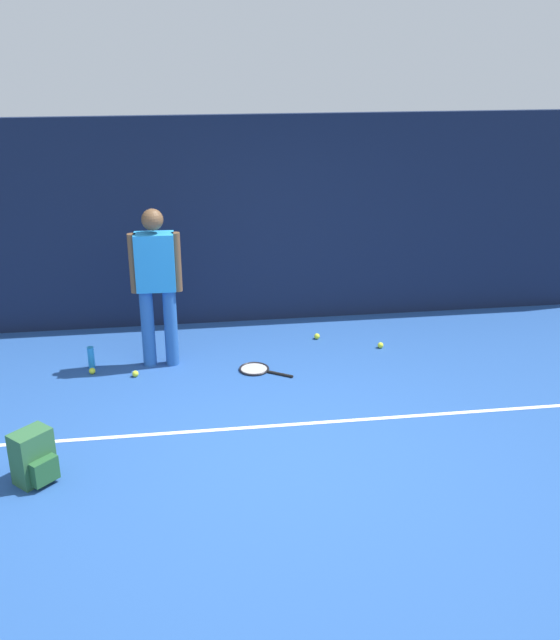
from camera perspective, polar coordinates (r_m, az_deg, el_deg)
name	(u,v)px	position (r m, az deg, el deg)	size (l,w,h in m)	color
ground_plane	(286,444)	(6.41, 0.51, -9.66)	(12.00, 12.00, 0.00)	#234C93
back_fence	(249,222)	(8.72, -2.41, 7.69)	(10.00, 0.10, 2.48)	#141E38
court_line	(281,425)	(6.68, 0.10, -8.24)	(9.00, 0.05, 0.00)	white
tennis_player	(156,279)	(7.61, -9.67, 3.19)	(0.53, 0.23, 1.70)	#2659A5
tennis_racket	(257,369)	(7.71, -1.85, -3.88)	(0.61, 0.48, 0.03)	black
backpack	(34,458)	(6.14, -18.70, -10.19)	(0.38, 0.38, 0.44)	#2D6038
tennis_ball_near_player	(380,345)	(8.32, 7.87, -1.97)	(0.07, 0.07, 0.07)	#CCE033
tennis_ball_by_fence	(135,374)	(7.71, -11.26, -4.14)	(0.07, 0.07, 0.07)	#CCE033
tennis_ball_mid_court	(92,371)	(7.88, -14.49, -3.89)	(0.07, 0.07, 0.07)	#CCE033
tennis_ball_far_left	(317,336)	(8.49, 2.92, -1.28)	(0.07, 0.07, 0.07)	#CCE033
water_bottle	(91,358)	(7.98, -14.57, -2.86)	(0.07, 0.07, 0.24)	#268CD8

